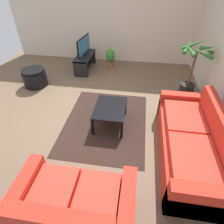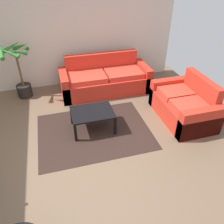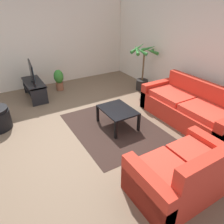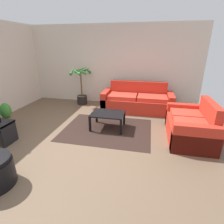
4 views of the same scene
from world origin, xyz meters
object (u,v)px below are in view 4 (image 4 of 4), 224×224
object	(u,v)px
couch_main	(137,102)
couch_loveseat	(190,127)
potted_plant_small	(6,114)
coffee_table	(108,115)
potted_palm	(82,88)

from	to	relation	value
couch_main	couch_loveseat	distance (m)	2.09
couch_main	potted_plant_small	bearing A→B (deg)	-149.83
coffee_table	potted_plant_small	world-z (taller)	potted_plant_small
couch_main	couch_loveseat	world-z (taller)	same
couch_main	potted_plant_small	xyz separation A→B (m)	(-3.27, -1.90, 0.04)
coffee_table	potted_palm	distance (m)	2.24
coffee_table	potted_plant_small	distance (m)	2.67
couch_main	coffee_table	bearing A→B (deg)	-113.05
couch_main	potted_palm	bearing A→B (deg)	172.40
coffee_table	potted_plant_small	bearing A→B (deg)	-170.96
potted_palm	potted_plant_small	xyz separation A→B (m)	(-1.27, -2.17, -0.26)
potted_plant_small	coffee_table	bearing A→B (deg)	9.04
coffee_table	potted_palm	xyz separation A→B (m)	(-1.37, 1.75, 0.25)
coffee_table	potted_palm	size ratio (longest dim) A/B	0.61
coffee_table	couch_loveseat	bearing A→B (deg)	-3.91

